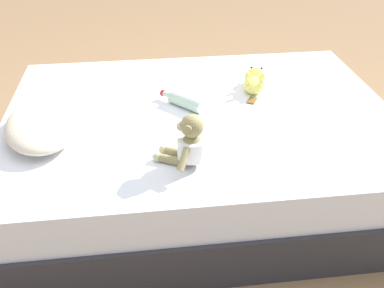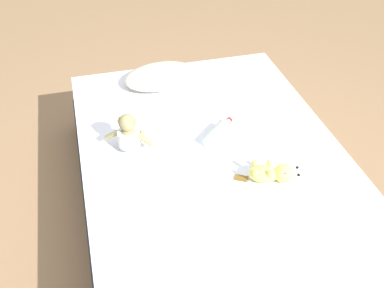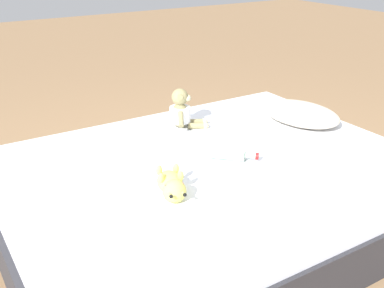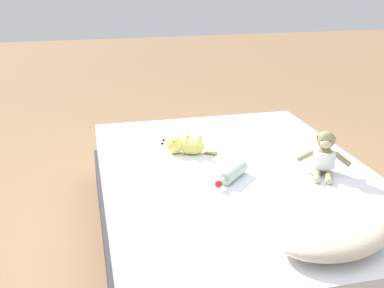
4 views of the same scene
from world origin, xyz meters
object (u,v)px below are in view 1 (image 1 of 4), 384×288
Objects in this scene: bed at (200,149)px; plush_yellow_creature at (255,81)px; pillow at (43,125)px; glass_bottle at (185,101)px; plush_monkey at (190,144)px.

plush_yellow_creature is at bearing -56.33° from bed.
glass_bottle is (0.19, -0.68, -0.02)m from pillow.
pillow is at bearing 99.97° from bed.
plush_monkey is 0.80m from plush_yellow_creature.
pillow reaches higher than bed.
glass_bottle is (-0.17, 0.41, -0.01)m from plush_yellow_creature.
bed is 7.62× the size of plush_monkey.
plush_yellow_creature is 1.43× the size of glass_bottle.
plush_monkey is at bearing 146.17° from plush_yellow_creature.
plush_monkey reaches higher than bed.
bed is 0.49m from plush_yellow_creature.
pillow is at bearing 64.66° from plush_monkey.
pillow is 0.72m from plush_monkey.
pillow reaches higher than glass_bottle.
plush_monkey is at bearing 175.89° from glass_bottle.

